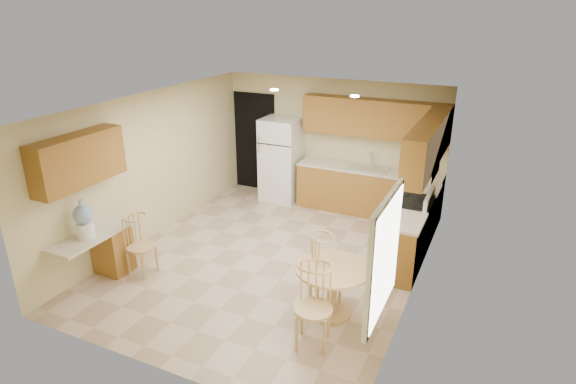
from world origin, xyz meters
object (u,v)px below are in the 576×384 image
at_px(stove, 409,226).
at_px(chair_desk, 136,242).
at_px(refrigerator, 282,160).
at_px(water_crock, 84,221).
at_px(chair_table_a, 323,266).
at_px(chair_table_b, 310,304).
at_px(dining_table, 332,284).

xyz_separation_m(stove, chair_desk, (-3.47, -2.47, 0.09)).
relative_size(refrigerator, water_crock, 3.05).
height_order(chair_table_a, chair_table_b, chair_table_b).
height_order(stove, dining_table, stove).
relative_size(refrigerator, dining_table, 1.77).
xyz_separation_m(dining_table, chair_table_b, (-0.00, -0.75, 0.17)).
bearing_deg(chair_desk, chair_table_b, 84.50).
xyz_separation_m(chair_table_b, water_crock, (-3.40, -0.01, 0.39)).
bearing_deg(stove, water_crock, -143.27).
distance_m(dining_table, chair_desk, 2.97).
relative_size(refrigerator, chair_table_a, 1.71).
xyz_separation_m(chair_table_b, chair_desk, (-2.95, 0.45, -0.07)).
bearing_deg(chair_desk, stove, 128.50).
xyz_separation_m(dining_table, water_crock, (-3.40, -0.76, 0.56)).
bearing_deg(stove, chair_table_b, -100.21).
distance_m(refrigerator, water_crock, 4.28).
distance_m(chair_desk, water_crock, 0.79).
bearing_deg(chair_table_b, chair_table_a, -91.72).
distance_m(stove, chair_table_a, 2.14).
height_order(stove, chair_table_b, stove).
height_order(refrigerator, dining_table, refrigerator).
bearing_deg(dining_table, stove, 76.37).
bearing_deg(chair_table_b, stove, -113.57).
height_order(dining_table, chair_table_b, chair_table_b).
bearing_deg(water_crock, chair_table_b, 0.22).
relative_size(stove, water_crock, 1.95).
bearing_deg(refrigerator, chair_table_b, -60.39).
xyz_separation_m(dining_table, chair_table_a, (-0.19, 0.15, 0.14)).
distance_m(chair_table_a, water_crock, 3.37).
relative_size(dining_table, chair_desk, 1.04).
bearing_deg(water_crock, dining_table, 12.65).
xyz_separation_m(chair_table_a, chair_desk, (-2.76, -0.46, -0.05)).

